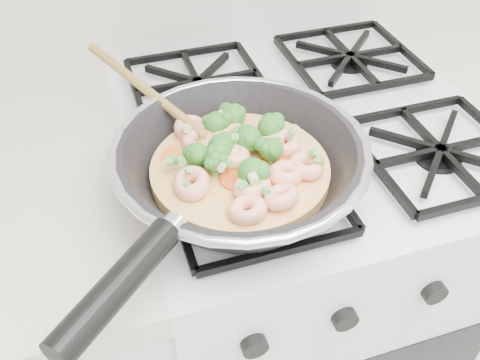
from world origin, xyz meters
name	(u,v)px	position (x,y,z in m)	size (l,w,h in m)	color
stove	(291,284)	(0.00, 1.70, 0.46)	(0.60, 0.60, 0.92)	white
skillet	(238,163)	(-0.17, 1.57, 0.96)	(0.44, 0.54, 0.10)	black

